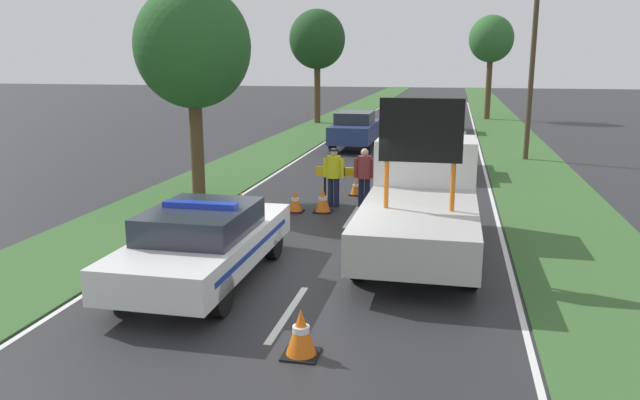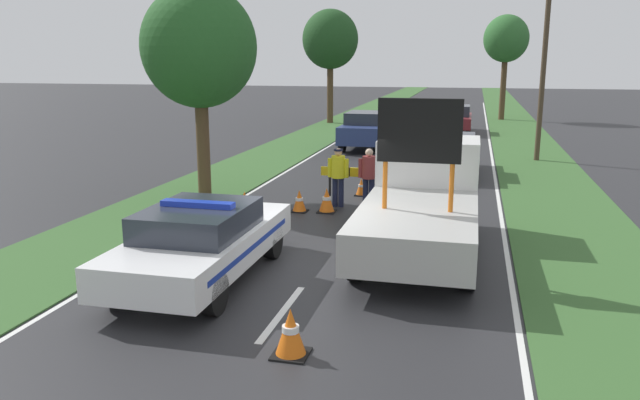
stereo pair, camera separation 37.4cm
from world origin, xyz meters
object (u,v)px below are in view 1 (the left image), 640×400
traffic_cone_lane_edge (295,201)px  roadside_tree_near_left (491,40)px  traffic_cone_behind_barrier (301,333)px  police_car (204,241)px  traffic_cone_near_truck (241,205)px  queued_car_suv_grey (443,152)px  police_officer (334,172)px  road_barrier (360,175)px  work_truck (422,199)px  queued_car_hatch_blue (355,129)px  utility_pole (533,48)px  roadside_tree_mid_left (317,40)px  pedestrian_civilian (364,173)px  traffic_cone_centre_front (356,187)px  queued_car_wagon_maroon (442,118)px  traffic_cone_near_police (323,200)px  roadside_tree_near_right (193,48)px

traffic_cone_lane_edge → roadside_tree_near_left: roadside_tree_near_left is taller
traffic_cone_behind_barrier → police_car: bearing=133.7°
roadside_tree_near_left → traffic_cone_near_truck: bearing=-104.4°
traffic_cone_behind_barrier → queued_car_suv_grey: (1.55, 14.61, 0.40)m
police_officer → road_barrier: bearing=-155.8°
queued_car_suv_grey → police_officer: bearing=64.7°
police_officer → traffic_cone_behind_barrier: size_ratio=2.38×
work_truck → queued_car_hatch_blue: 15.27m
roadside_tree_near_left → utility_pole: (0.73, -17.33, -0.80)m
roadside_tree_near_left → roadside_tree_mid_left: bearing=-155.5°
pedestrian_civilian → utility_pole: (5.17, 9.46, 3.41)m
traffic_cone_centre_front → traffic_cone_behind_barrier: bearing=-85.2°
queued_car_hatch_blue → roadside_tree_mid_left: size_ratio=0.66×
work_truck → traffic_cone_near_truck: bearing=-23.3°
queued_car_wagon_maroon → traffic_cone_centre_front: bearing=83.0°
traffic_cone_behind_barrier → roadside_tree_mid_left: bearing=101.9°
queued_car_hatch_blue → queued_car_wagon_maroon: 8.19m
police_officer → traffic_cone_near_police: police_officer is taller
traffic_cone_behind_barrier → roadside_tree_mid_left: (-6.50, 30.82, 4.75)m
road_barrier → pedestrian_civilian: size_ratio=1.54×
police_car → roadside_tree_mid_left: 28.93m
queued_car_suv_grey → roadside_tree_near_right: bearing=39.6°
traffic_cone_near_police → traffic_cone_centre_front: size_ratio=1.28×
traffic_cone_centre_front → roadside_tree_near_right: (-4.39, -1.30, 3.99)m
road_barrier → roadside_tree_near_left: bearing=72.5°
police_officer → queued_car_suv_grey: size_ratio=0.37×
roadside_tree_mid_left → traffic_cone_near_police: bearing=-77.3°
pedestrian_civilian → queued_car_suv_grey: (1.96, 5.78, -0.21)m
road_barrier → roadside_tree_mid_left: bearing=97.7°
work_truck → pedestrian_civilian: 3.87m
traffic_cone_near_police → roadside_tree_mid_left: bearing=102.7°
roadside_tree_near_right → utility_pole: (10.01, 9.31, 0.12)m
pedestrian_civilian → traffic_cone_centre_front: pedestrian_civilian is taller
road_barrier → pedestrian_civilian: 0.48m
police_car → queued_car_hatch_blue: (-0.03, 17.65, 0.12)m
traffic_cone_behind_barrier → traffic_cone_lane_edge: (-2.09, 7.92, -0.05)m
police_officer → traffic_cone_lane_edge: size_ratio=2.75×
road_barrier → utility_pole: (5.35, 9.04, 3.55)m
police_officer → queued_car_hatch_blue: (-1.21, 11.44, -0.10)m
traffic_cone_near_police → queued_car_hatch_blue: (-1.05, 12.13, 0.53)m
traffic_cone_centre_front → traffic_cone_near_truck: (-2.43, -3.25, 0.08)m
road_barrier → police_officer: bearing=-148.7°
work_truck → utility_pole: 13.78m
road_barrier → traffic_cone_behind_barrier: (0.58, -9.24, -0.48)m
work_truck → traffic_cone_centre_front: size_ratio=11.40×
police_officer → pedestrian_civilian: bearing=172.0°
traffic_cone_behind_barrier → utility_pole: bearing=75.4°
police_officer → roadside_tree_near_left: bearing=-115.8°
traffic_cone_lane_edge → roadside_tree_mid_left: roadside_tree_mid_left is taller
traffic_cone_behind_barrier → queued_car_hatch_blue: queued_car_hatch_blue is taller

